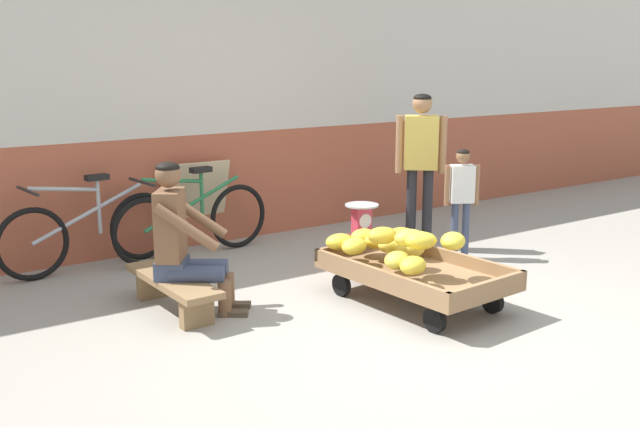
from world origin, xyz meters
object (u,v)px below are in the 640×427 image
customer_child (462,191)px  bicycle_far_left (193,220)px  plastic_crate (361,252)px  bicycle_near_left (89,231)px  low_bench (173,286)px  shopping_bag (414,262)px  vendor_seated (183,239)px  weighing_scale (362,220)px  customer_adult (421,153)px  sign_board (194,204)px  banana_cart (415,274)px

customer_child → bicycle_far_left: bearing=144.3°
plastic_crate → bicycle_far_left: size_ratio=0.22×
plastic_crate → bicycle_near_left: size_ratio=0.22×
low_bench → shopping_bag: 2.13m
plastic_crate → customer_child: size_ratio=0.35×
low_bench → vendor_seated: vendor_seated is taller
weighing_scale → bicycle_far_left: (-1.08, 1.23, -0.10)m
customer_adult → sign_board: bearing=144.1°
low_bench → weighing_scale: (1.86, 0.10, 0.25)m
plastic_crate → customer_adult: bearing=15.1°
plastic_crate → bicycle_near_left: bicycle_near_left is taller
low_bench → banana_cart: bearing=-29.2°
customer_adult → weighing_scale: bearing=-164.8°
bicycle_near_left → shopping_bag: 2.90m
banana_cart → weighing_scale: weighing_scale is taller
bicycle_near_left → customer_adult: bearing=-20.6°
vendor_seated → customer_child: (2.76, -0.10, 0.08)m
customer_adult → shopping_bag: 1.26m
bicycle_far_left → sign_board: sign_board is taller
low_bench → bicycle_near_left: size_ratio=0.67×
vendor_seated → bicycle_far_left: size_ratio=0.69×
weighing_scale → sign_board: size_ratio=0.34×
customer_child → sign_board: bearing=136.2°
banana_cart → bicycle_near_left: bearing=127.2°
vendor_seated → plastic_crate: size_ratio=3.17×
sign_board → customer_adult: bearing=-35.9°
vendor_seated → shopping_bag: 2.10m
banana_cart → sign_board: 2.65m
banana_cart → low_bench: bearing=150.8°
vendor_seated → weighing_scale: size_ratio=3.80×
bicycle_near_left → sign_board: size_ratio=1.90×
shopping_bag → low_bench: bearing=170.9°
banana_cart → weighing_scale: size_ratio=4.99×
sign_board → customer_child: (1.89, -1.82, 0.21)m
plastic_crate → sign_board: 1.83m
weighing_scale → shopping_bag: size_ratio=1.25×
vendor_seated → shopping_bag: vendor_seated is taller
plastic_crate → shopping_bag: size_ratio=1.50×
low_bench → weighing_scale: size_ratio=3.70×
low_bench → plastic_crate: size_ratio=3.08×
customer_adult → shopping_bag: size_ratio=6.38×
plastic_crate → customer_adult: size_ratio=0.24×
banana_cart → vendor_seated: 1.79m
vendor_seated → customer_child: bearing=-2.1°
bicycle_near_left → bicycle_far_left: bearing=-7.5°
vendor_seated → banana_cart: bearing=-28.9°
plastic_crate → weighing_scale: 0.30m
bicycle_near_left → customer_adult: size_ratio=1.08×
customer_child → shopping_bag: 0.92m
bicycle_far_left → vendor_seated: bearing=-117.2°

